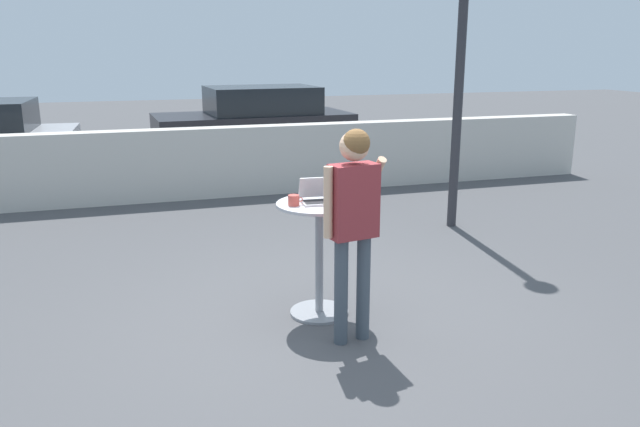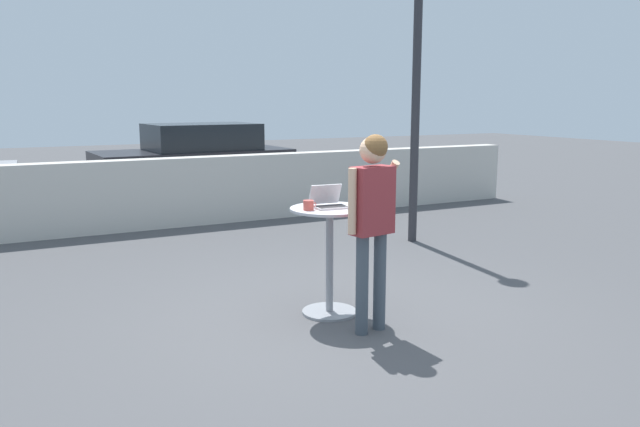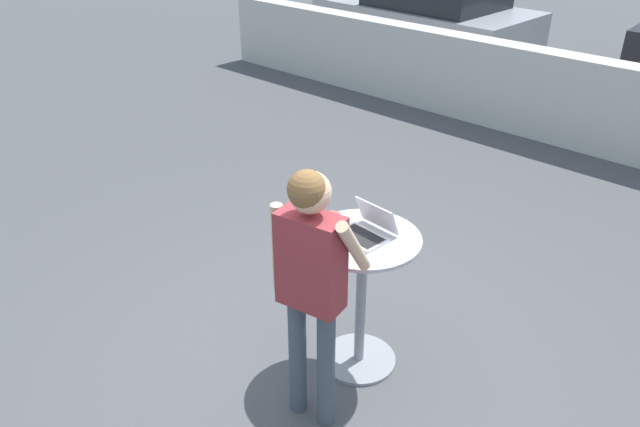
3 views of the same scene
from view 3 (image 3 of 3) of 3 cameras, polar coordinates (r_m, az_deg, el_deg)
ground_plane at (r=4.45m, az=0.98°, el=-14.39°), size 50.00×50.00×0.00m
pavement_kerb at (r=8.22m, az=25.53°, el=8.43°), size 13.00×0.35×1.10m
cafe_table at (r=4.15m, az=3.81°, el=-6.59°), size 0.74×0.74×1.02m
laptop at (r=3.93m, az=4.28°, el=-1.46°), size 0.33×0.32×0.21m
coffee_mug at (r=4.03m, az=1.21°, el=-0.60°), size 0.13×0.10×0.09m
standing_person at (r=3.47m, az=-0.86°, el=-5.32°), size 0.52×0.42×1.73m
parked_car_near_street at (r=12.03m, az=9.82°, el=17.49°), size 4.00×2.15×1.42m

